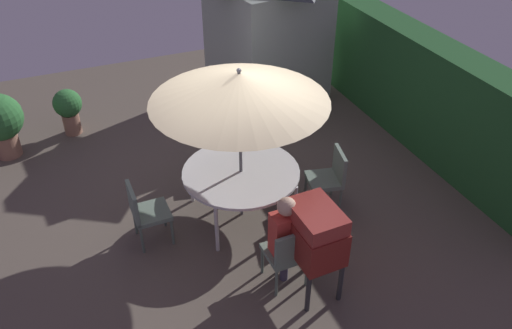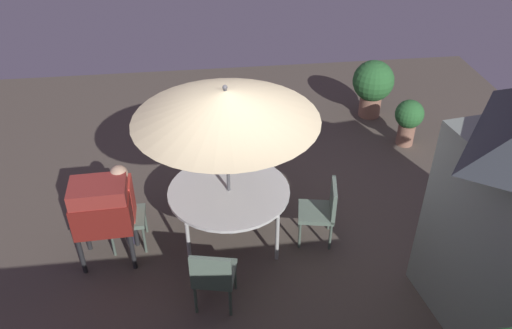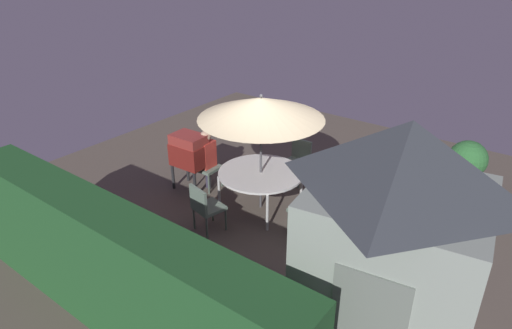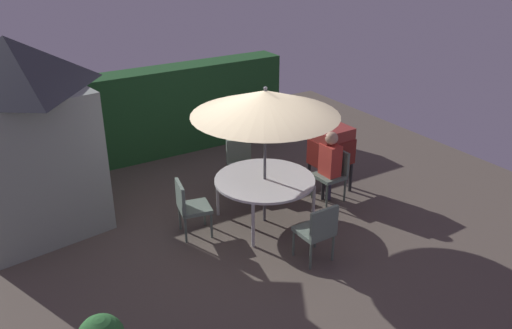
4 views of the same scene
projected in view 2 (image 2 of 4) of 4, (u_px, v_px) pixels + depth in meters
ground_plane at (258, 231)px, 7.14m from camera, size 11.00×11.00×0.00m
patio_table at (229, 193)px, 6.70m from camera, size 1.59×1.59×0.75m
patio_umbrella at (226, 105)px, 5.97m from camera, size 2.25×2.25×2.25m
bbq_grill at (102, 207)px, 6.24m from camera, size 0.72×0.53×1.20m
chair_near_shed at (120, 214)px, 6.64m from camera, size 0.47×0.47×0.90m
chair_far_side at (213, 275)px, 5.78m from camera, size 0.55×0.56×0.90m
chair_toward_hedge at (323, 208)px, 6.73m from camera, size 0.55×0.54×0.90m
chair_toward_house at (221, 149)px, 7.91m from camera, size 0.47×0.47×0.90m
potted_plant_by_shed at (373, 84)px, 9.48m from camera, size 0.76×0.76×1.09m
potted_plant_by_grill at (409, 119)px, 8.72m from camera, size 0.48×0.48×0.83m
person_in_red at (123, 197)px, 6.50m from camera, size 0.25×0.34×1.26m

